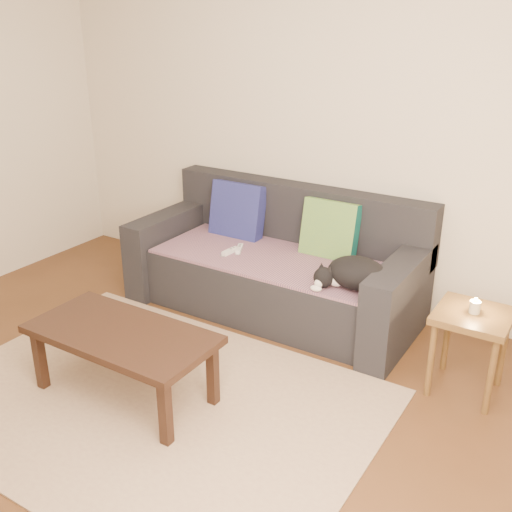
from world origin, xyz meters
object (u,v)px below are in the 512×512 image
(wii_remote_b, at_px, (230,251))
(side_table, at_px, (472,327))
(sofa, at_px, (277,269))
(cat, at_px, (354,274))
(wii_remote_a, at_px, (239,249))
(coffee_table, at_px, (122,339))

(wii_remote_b, bearing_deg, side_table, -89.17)
(sofa, distance_m, cat, 0.80)
(wii_remote_a, bearing_deg, side_table, -121.88)
(cat, bearing_deg, sofa, 163.25)
(sofa, distance_m, coffee_table, 1.45)
(cat, xyz_separation_m, wii_remote_b, (-1.00, 0.07, -0.08))
(wii_remote_b, bearing_deg, cat, -88.38)
(wii_remote_b, height_order, side_table, side_table)
(wii_remote_b, distance_m, side_table, 1.76)
(cat, xyz_separation_m, wii_remote_a, (-0.97, 0.15, -0.08))
(sofa, height_order, wii_remote_b, sofa)
(wii_remote_a, relative_size, wii_remote_b, 1.00)
(wii_remote_a, xyz_separation_m, coffee_table, (0.09, -1.32, -0.08))
(wii_remote_a, xyz_separation_m, side_table, (1.72, -0.23, -0.04))
(coffee_table, bearing_deg, wii_remote_b, 95.57)
(cat, distance_m, wii_remote_a, 0.98)
(wii_remote_a, bearing_deg, coffee_table, 159.59)
(wii_remote_b, bearing_deg, wii_remote_a, -16.06)
(sofa, relative_size, cat, 4.45)
(side_table, bearing_deg, sofa, 166.64)
(side_table, bearing_deg, wii_remote_b, 175.06)
(wii_remote_a, xyz_separation_m, wii_remote_b, (-0.03, -0.08, 0.00))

